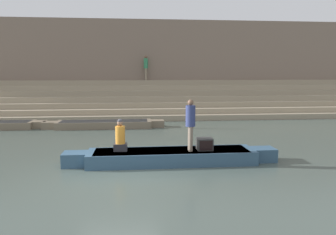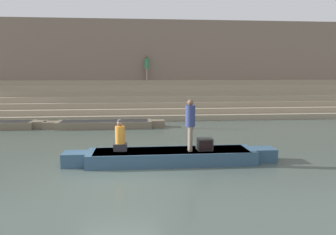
% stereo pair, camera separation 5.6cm
% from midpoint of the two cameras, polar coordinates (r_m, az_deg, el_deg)
% --- Properties ---
extents(ground_plane, '(120.00, 120.00, 0.00)m').
position_cam_midpoint_polar(ground_plane, '(9.86, -8.89, -9.55)').
color(ground_plane, '#47544C').
extents(ghat_steps, '(36.00, 4.10, 2.36)m').
position_cam_midpoint_polar(ghat_steps, '(22.03, -7.20, 2.42)').
color(ghat_steps, gray).
rests_on(ghat_steps, ground).
extents(back_wall, '(34.20, 1.28, 6.57)m').
position_cam_midpoint_polar(back_wall, '(23.99, -7.18, 8.66)').
color(back_wall, '#7F6B5B').
rests_on(back_wall, ground).
extents(rowboat_main, '(6.90, 1.33, 0.44)m').
position_cam_midpoint_polar(rowboat_main, '(10.69, 0.49, -6.76)').
color(rowboat_main, '#33516B').
rests_on(rowboat_main, ground).
extents(person_standing, '(0.31, 0.31, 1.65)m').
position_cam_midpoint_polar(person_standing, '(10.40, 3.78, -0.66)').
color(person_standing, '#756656').
rests_on(person_standing, rowboat_main).
extents(person_rowing, '(0.43, 0.34, 1.04)m').
position_cam_midpoint_polar(person_rowing, '(10.60, -8.47, -3.51)').
color(person_rowing, '#28282D').
rests_on(person_rowing, rowboat_main).
extents(tv_set, '(0.50, 0.45, 0.39)m').
position_cam_midpoint_polar(tv_set, '(10.71, 6.24, -4.60)').
color(tv_set, '#2D2D2D').
rests_on(tv_set, rowboat_main).
extents(moored_boat_shore, '(6.34, 1.25, 0.37)m').
position_cam_midpoint_polar(moored_boat_shore, '(17.69, -11.12, -1.12)').
color(moored_boat_shore, '#756651').
rests_on(moored_boat_shore, ground).
extents(mooring_post, '(0.12, 0.12, 1.14)m').
position_cam_midpoint_polar(mooring_post, '(17.16, 4.17, -0.02)').
color(mooring_post, brown).
rests_on(mooring_post, ground).
extents(person_on_steps, '(0.29, 0.29, 1.71)m').
position_cam_midpoint_polar(person_on_steps, '(23.11, -3.96, 8.98)').
color(person_on_steps, gray).
rests_on(person_on_steps, ghat_steps).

